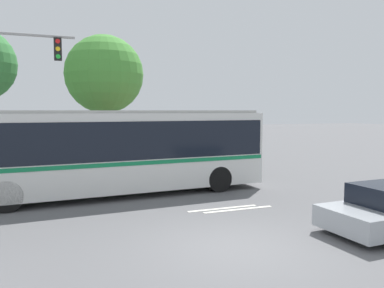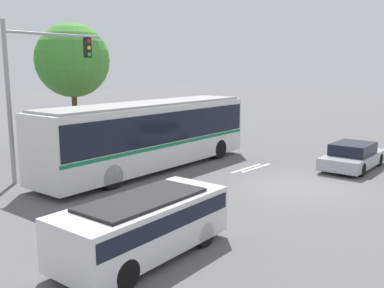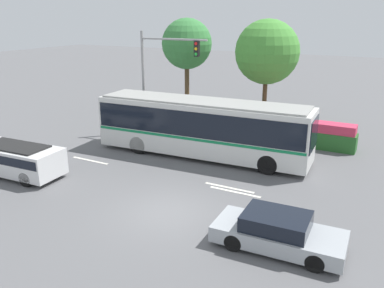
{
  "view_description": "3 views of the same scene",
  "coord_description": "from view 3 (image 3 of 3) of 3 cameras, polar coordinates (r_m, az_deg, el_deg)",
  "views": [
    {
      "loc": [
        -4.07,
        -7.81,
        3.15
      ],
      "look_at": [
        1.0,
        5.34,
        1.94
      ],
      "focal_mm": 36.37,
      "sensor_mm": 36.0,
      "label": 1
    },
    {
      "loc": [
        -15.41,
        -7.82,
        4.71
      ],
      "look_at": [
        -1.37,
        4.43,
        1.41
      ],
      "focal_mm": 40.19,
      "sensor_mm": 36.0,
      "label": 2
    },
    {
      "loc": [
        7.7,
        -12.3,
        7.52
      ],
      "look_at": [
        -1.19,
        4.33,
        1.44
      ],
      "focal_mm": 37.55,
      "sensor_mm": 36.0,
      "label": 3
    }
  ],
  "objects": [
    {
      "name": "lane_stripe_near",
      "position": [
        18.09,
        6.14,
        -6.79
      ],
      "size": [
        2.4,
        0.16,
        0.01
      ],
      "primitive_type": "cube",
      "color": "silver",
      "rests_on": "ground"
    },
    {
      "name": "street_tree_left",
      "position": [
        30.54,
        -0.74,
        13.99
      ],
      "size": [
        3.71,
        3.71,
        7.34
      ],
      "color": "brown",
      "rests_on": "ground"
    },
    {
      "name": "street_tree_centre",
      "position": [
        27.94,
        10.61,
        12.7
      ],
      "size": [
        4.3,
        4.3,
        7.31
      ],
      "color": "brown",
      "rests_on": "ground"
    },
    {
      "name": "lane_stripe_far",
      "position": [
        22.42,
        -14.26,
        -2.28
      ],
      "size": [
        2.4,
        0.16,
        0.01
      ],
      "primitive_type": "cube",
      "color": "silver",
      "rests_on": "ground"
    },
    {
      "name": "traffic_light_pole",
      "position": [
        25.64,
        -4.86,
        10.51
      ],
      "size": [
        4.64,
        0.24,
        6.59
      ],
      "color": "gray",
      "rests_on": "ground"
    },
    {
      "name": "lane_stripe_mid",
      "position": [
        18.48,
        5.32,
        -6.2
      ],
      "size": [
        2.4,
        0.16,
        0.01
      ],
      "primitive_type": "cube",
      "color": "silver",
      "rests_on": "ground"
    },
    {
      "name": "ground_plane",
      "position": [
        16.35,
        -3.54,
        -9.55
      ],
      "size": [
        140.0,
        140.0,
        0.0
      ],
      "primitive_type": "plane",
      "color": "#5B5B5E"
    },
    {
      "name": "suv_left_lane",
      "position": [
        21.3,
        -23.72,
        -1.8
      ],
      "size": [
        4.86,
        2.18,
        1.54
      ],
      "rotation": [
        0.0,
        0.0,
        0.06
      ],
      "color": "silver",
      "rests_on": "ground"
    },
    {
      "name": "sedan_foreground",
      "position": [
        14.06,
        12.1,
        -12.13
      ],
      "size": [
        4.41,
        2.03,
        1.23
      ],
      "rotation": [
        0.0,
        0.0,
        0.04
      ],
      "color": "#9EA3A8",
      "rests_on": "ground"
    },
    {
      "name": "flowering_hedge",
      "position": [
        25.47,
        11.48,
        2.11
      ],
      "size": [
        9.79,
        1.07,
        1.54
      ],
      "color": "#286028",
      "rests_on": "ground"
    },
    {
      "name": "city_bus",
      "position": [
        21.92,
        1.42,
        2.75
      ],
      "size": [
        12.01,
        3.17,
        3.16
      ],
      "rotation": [
        0.0,
        0.0,
        0.06
      ],
      "color": "silver",
      "rests_on": "ground"
    }
  ]
}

